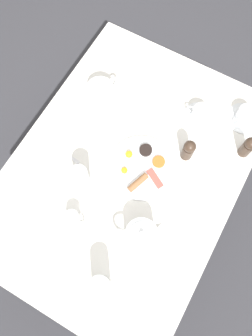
{
  "coord_description": "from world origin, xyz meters",
  "views": [
    {
      "loc": [
        0.21,
        -0.37,
        2.0
      ],
      "look_at": [
        0.0,
        0.0,
        0.75
      ],
      "focal_mm": 35.0,
      "sensor_mm": 36.0,
      "label": 1
    }
  ],
  "objects_px": {
    "teacup_with_saucer_left": "(245,116)",
    "napkin_folded": "(155,88)",
    "fork_by_plate": "(32,219)",
    "knife_by_plate": "(60,151)",
    "teacup_with_saucer_right": "(200,115)",
    "water_glass_tall": "(80,178)",
    "spoon_for_tea": "(216,164)",
    "water_glass_short": "(100,286)",
    "pepper_grinder": "(188,150)",
    "salt_grinder": "(248,147)",
    "teapot_far": "(101,94)",
    "teapot_near": "(140,236)",
    "breakfast_plate": "(141,167)",
    "creamer_jug": "(73,218)"
  },
  "relations": [
    {
      "from": "water_glass_tall",
      "to": "water_glass_short",
      "type": "xyz_separation_m",
      "value": [
        0.27,
        -0.3,
        0.0
      ]
    },
    {
      "from": "salt_grinder",
      "to": "breakfast_plate",
      "type": "bearing_deg",
      "value": -141.42
    },
    {
      "from": "napkin_folded",
      "to": "spoon_for_tea",
      "type": "distance_m",
      "value": 0.43
    },
    {
      "from": "creamer_jug",
      "to": "teapot_far",
      "type": "bearing_deg",
      "value": 109.12
    },
    {
      "from": "pepper_grinder",
      "to": "salt_grinder",
      "type": "distance_m",
      "value": 0.24
    },
    {
      "from": "fork_by_plate",
      "to": "spoon_for_tea",
      "type": "distance_m",
      "value": 0.77
    },
    {
      "from": "breakfast_plate",
      "to": "knife_by_plate",
      "type": "height_order",
      "value": "breakfast_plate"
    },
    {
      "from": "creamer_jug",
      "to": "spoon_for_tea",
      "type": "height_order",
      "value": "creamer_jug"
    },
    {
      "from": "teacup_with_saucer_left",
      "to": "napkin_folded",
      "type": "xyz_separation_m",
      "value": [
        -0.4,
        -0.05,
        -0.02
      ]
    },
    {
      "from": "teacup_with_saucer_right",
      "to": "breakfast_plate",
      "type": "bearing_deg",
      "value": -108.59
    },
    {
      "from": "napkin_folded",
      "to": "knife_by_plate",
      "type": "distance_m",
      "value": 0.5
    },
    {
      "from": "teacup_with_saucer_right",
      "to": "water_glass_short",
      "type": "height_order",
      "value": "water_glass_short"
    },
    {
      "from": "water_glass_short",
      "to": "pepper_grinder",
      "type": "height_order",
      "value": "water_glass_short"
    },
    {
      "from": "teacup_with_saucer_left",
      "to": "fork_by_plate",
      "type": "xyz_separation_m",
      "value": [
        -0.54,
        -0.81,
        -0.03
      ]
    },
    {
      "from": "breakfast_plate",
      "to": "creamer_jug",
      "type": "height_order",
      "value": "creamer_jug"
    },
    {
      "from": "teapot_far",
      "to": "water_glass_short",
      "type": "height_order",
      "value": "same"
    },
    {
      "from": "teacup_with_saucer_right",
      "to": "water_glass_tall",
      "type": "relative_size",
      "value": 1.21
    },
    {
      "from": "breakfast_plate",
      "to": "water_glass_tall",
      "type": "relative_size",
      "value": 2.26
    },
    {
      "from": "teacup_with_saucer_left",
      "to": "fork_by_plate",
      "type": "relative_size",
      "value": 1.11
    },
    {
      "from": "fork_by_plate",
      "to": "water_glass_tall",
      "type": "bearing_deg",
      "value": 68.03
    },
    {
      "from": "salt_grinder",
      "to": "spoon_for_tea",
      "type": "bearing_deg",
      "value": -125.68
    },
    {
      "from": "salt_grinder",
      "to": "knife_by_plate",
      "type": "relative_size",
      "value": 0.61
    },
    {
      "from": "breakfast_plate",
      "to": "teacup_with_saucer_right",
      "type": "relative_size",
      "value": 1.88
    },
    {
      "from": "fork_by_plate",
      "to": "knife_by_plate",
      "type": "relative_size",
      "value": 0.68
    },
    {
      "from": "teacup_with_saucer_right",
      "to": "salt_grinder",
      "type": "xyz_separation_m",
      "value": [
        0.23,
        -0.06,
        0.03
      ]
    },
    {
      "from": "teacup_with_saucer_left",
      "to": "fork_by_plate",
      "type": "distance_m",
      "value": 0.97
    },
    {
      "from": "water_glass_tall",
      "to": "salt_grinder",
      "type": "relative_size",
      "value": 1.03
    },
    {
      "from": "knife_by_plate",
      "to": "teapot_far",
      "type": "bearing_deg",
      "value": 83.95
    },
    {
      "from": "teacup_with_saucer_right",
      "to": "water_glass_tall",
      "type": "bearing_deg",
      "value": -120.07
    },
    {
      "from": "teapot_near",
      "to": "pepper_grinder",
      "type": "bearing_deg",
      "value": 70.6
    },
    {
      "from": "water_glass_short",
      "to": "knife_by_plate",
      "type": "distance_m",
      "value": 0.56
    },
    {
      "from": "water_glass_tall",
      "to": "fork_by_plate",
      "type": "distance_m",
      "value": 0.25
    },
    {
      "from": "teacup_with_saucer_left",
      "to": "spoon_for_tea",
      "type": "bearing_deg",
      "value": -93.43
    },
    {
      "from": "teapot_near",
      "to": "pepper_grinder",
      "type": "relative_size",
      "value": 1.69
    },
    {
      "from": "salt_grinder",
      "to": "creamer_jug",
      "type": "bearing_deg",
      "value": -128.36
    },
    {
      "from": "teacup_with_saucer_right",
      "to": "spoon_for_tea",
      "type": "distance_m",
      "value": 0.22
    },
    {
      "from": "teacup_with_saucer_left",
      "to": "pepper_grinder",
      "type": "distance_m",
      "value": 0.31
    },
    {
      "from": "teacup_with_saucer_left",
      "to": "water_glass_short",
      "type": "xyz_separation_m",
      "value": [
        -0.18,
        -0.88,
        0.04
      ]
    },
    {
      "from": "teacup_with_saucer_right",
      "to": "pepper_grinder",
      "type": "relative_size",
      "value": 1.24
    },
    {
      "from": "teapot_near",
      "to": "teacup_with_saucer_right",
      "type": "relative_size",
      "value": 1.36
    },
    {
      "from": "creamer_jug",
      "to": "water_glass_tall",
      "type": "bearing_deg",
      "value": 110.19
    },
    {
      "from": "spoon_for_tea",
      "to": "water_glass_tall",
      "type": "bearing_deg",
      "value": -142.6
    },
    {
      "from": "water_glass_tall",
      "to": "salt_grinder",
      "type": "bearing_deg",
      "value": 40.55
    },
    {
      "from": "teacup_with_saucer_left",
      "to": "napkin_folded",
      "type": "bearing_deg",
      "value": -172.46
    },
    {
      "from": "teapot_near",
      "to": "spoon_for_tea",
      "type": "relative_size",
      "value": 1.55
    },
    {
      "from": "teapot_near",
      "to": "teapot_far",
      "type": "bearing_deg",
      "value": 115.85
    },
    {
      "from": "breakfast_plate",
      "to": "napkin_folded",
      "type": "relative_size",
      "value": 1.57
    },
    {
      "from": "breakfast_plate",
      "to": "water_glass_tall",
      "type": "bearing_deg",
      "value": -136.02
    },
    {
      "from": "salt_grinder",
      "to": "teapot_far",
      "type": "bearing_deg",
      "value": -172.79
    },
    {
      "from": "teacup_with_saucer_left",
      "to": "water_glass_short",
      "type": "distance_m",
      "value": 0.9
    }
  ]
}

